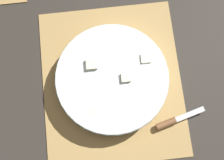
# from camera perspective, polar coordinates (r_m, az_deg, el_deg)

# --- Properties ---
(ground_plane) EXTENTS (6.00, 6.00, 0.00)m
(ground_plane) POSITION_cam_1_polar(r_m,az_deg,el_deg) (0.87, 0.00, -0.40)
(ground_plane) COLOR #2D2823
(bamboo_mat_center) EXTENTS (0.45, 0.38, 0.01)m
(bamboo_mat_center) POSITION_cam_1_polar(r_m,az_deg,el_deg) (0.87, 0.00, -0.36)
(bamboo_mat_center) COLOR #A8844C
(bamboo_mat_center) RESTS_ON ground_plane
(fruit_salad_bowl) EXTENTS (0.30, 0.30, 0.07)m
(fruit_salad_bowl) POSITION_cam_1_polar(r_m,az_deg,el_deg) (0.84, 0.01, 0.15)
(fruit_salad_bowl) COLOR silver
(fruit_salad_bowl) RESTS_ON bamboo_mat_center
(paring_knife) EXTENTS (0.05, 0.14, 0.02)m
(paring_knife) POSITION_cam_1_polar(r_m,az_deg,el_deg) (0.85, 10.31, -7.70)
(paring_knife) COLOR silver
(paring_knife) RESTS_ON bamboo_mat_center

